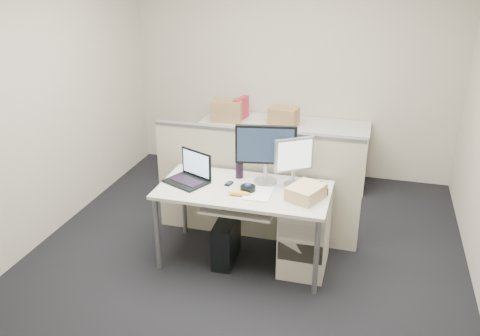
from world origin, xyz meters
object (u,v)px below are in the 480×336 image
(laptop, at_px, (186,169))
(desk_phone, at_px, (314,189))
(monitor_main, at_px, (266,154))
(desk, at_px, (244,195))

(laptop, distance_m, desk_phone, 1.14)
(monitor_main, relative_size, desk_phone, 2.66)
(desk, relative_size, desk_phone, 7.47)
(desk, distance_m, desk_phone, 0.61)
(laptop, bearing_deg, desk_phone, 29.88)
(laptop, xyz_separation_m, desk_phone, (1.13, 0.10, -0.10))
(monitor_main, relative_size, laptop, 1.50)
(desk, xyz_separation_m, desk_phone, (0.60, 0.08, 0.10))
(desk_phone, bearing_deg, monitor_main, 141.06)
(monitor_main, bearing_deg, desk, -139.89)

